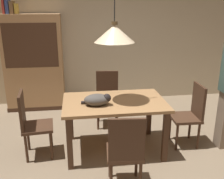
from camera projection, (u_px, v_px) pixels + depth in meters
name	position (u px, v px, depth m)	size (l,w,h in m)	color
ground	(119.00, 169.00, 3.30)	(10.00, 10.00, 0.00)	#847056
back_wall	(99.00, 33.00, 5.34)	(6.40, 0.10, 2.90)	beige
dining_table	(114.00, 108.00, 3.56)	(1.40, 0.90, 0.75)	#A87A4C
chair_near_front	(125.00, 150.00, 2.78)	(0.44, 0.44, 0.93)	#472D1E
chair_right_side	(191.00, 112.00, 3.75)	(0.41, 0.41, 0.93)	#472D1E
chair_left_side	(31.00, 122.00, 3.45)	(0.43, 0.43, 0.93)	#472D1E
chair_far_back	(107.00, 96.00, 4.43)	(0.44, 0.44, 0.93)	#472D1E
cat_sleeping	(98.00, 100.00, 3.36)	(0.39, 0.22, 0.16)	#4C4742
pendant_lamp	(114.00, 33.00, 3.24)	(0.52, 0.52, 1.30)	beige
hutch_bookcase	(34.00, 65.00, 5.03)	(1.12, 0.45, 1.85)	tan
book_red_tall	(4.00, 6.00, 4.63)	(0.04, 0.22, 0.28)	#B73833
book_blue_wide	(8.00, 7.00, 4.65)	(0.06, 0.24, 0.24)	#384C93
book_brown_thick	(12.00, 8.00, 4.66)	(0.06, 0.24, 0.22)	brown
book_yellow_short	(16.00, 9.00, 4.68)	(0.04, 0.20, 0.18)	gold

